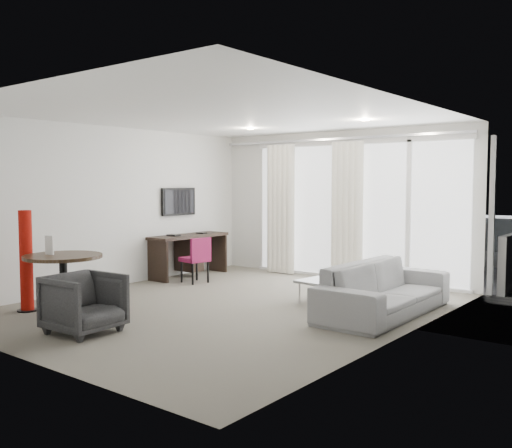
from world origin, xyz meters
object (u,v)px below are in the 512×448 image
Objects in this scene: desk at (189,256)px; rattan_chair_b at (449,253)px; tub_armchair at (84,303)px; red_lamp at (26,261)px; rattan_chair_a at (383,253)px; sofa at (384,289)px; coffee_table at (330,292)px; round_table at (64,285)px; desk_chair at (195,260)px.

desk is 4.67m from rattan_chair_b.
red_lamp is at bearing 79.29° from tub_armchair.
rattan_chair_a is (2.70, 2.31, 0.03)m from desk.
sofa is 2.82× the size of rattan_chair_a.
red_lamp is 6.14m from rattan_chair_a.
desk is 3.98m from tub_armchair.
tub_armchair reaches higher than coffee_table.
red_lamp is at bearing -135.38° from coffee_table.
round_table is at bearing -96.44° from rattan_chair_a.
coffee_table is 0.84× the size of rattan_chair_b.
sofa is (4.11, -0.61, -0.04)m from desk.
desk_chair is at bearing 85.30° from red_lamp.
red_lamp is at bearing -101.38° from rattan_chair_a.
round_table reaches higher than tub_armchair.
rattan_chair_a is 1.15m from rattan_chair_b.
rattan_chair_a is (-0.52, 2.77, 0.24)m from coffee_table.
red_lamp is 4.12m from coffee_table.
tub_armchair is 6.60m from rattan_chair_b.
coffee_table is at bearing -87.47° from rattan_chair_b.
desk_chair is 3.48m from rattan_chair_a.
round_table is 1.31× the size of tub_armchair.
desk is 1.20× the size of red_lamp.
tub_armchair is (1.85, -3.53, -0.04)m from desk.
desk_chair is at bearing 86.97° from sofa.
desk_chair is (0.55, -0.42, 0.01)m from desk.
rattan_chair_b reaches higher than desk_chair.
desk_chair reaches higher than sofa.
rattan_chair_a reaches higher than round_table.
red_lamp is at bearing 125.61° from sofa.
sofa is at bearing -72.11° from rattan_chair_b.
desk is 3.31m from round_table.
desk is 4.16m from sofa.
sofa is (3.20, 2.57, -0.06)m from round_table.
sofa is (3.57, -0.19, -0.05)m from desk_chair.
red_lamp is 1.82× the size of coffee_table.
coffee_table is at bearing 80.61° from sofa.
red_lamp reaches higher than coffee_table.
desk_chair is 2.94m from red_lamp.
rattan_chair_b is (1.90, 6.33, 0.10)m from tub_armchair.
desk reaches higher than sofa.
desk_chair is at bearing -116.68° from rattan_chair_a.
tub_armchair is at bearing -7.30° from red_lamp.
tub_armchair is at bearing -20.61° from round_table.
rattan_chair_b reaches higher than round_table.
red_lamp reaches higher than rattan_chair_b.
rattan_chair_b is (3.74, 2.80, 0.06)m from desk.
red_lamp is at bearing -107.60° from rattan_chair_b.
tub_armchair is (1.30, -3.11, -0.05)m from desk_chair.
tub_armchair reaches higher than sofa.
red_lamp is 1.52× the size of rattan_chair_b.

